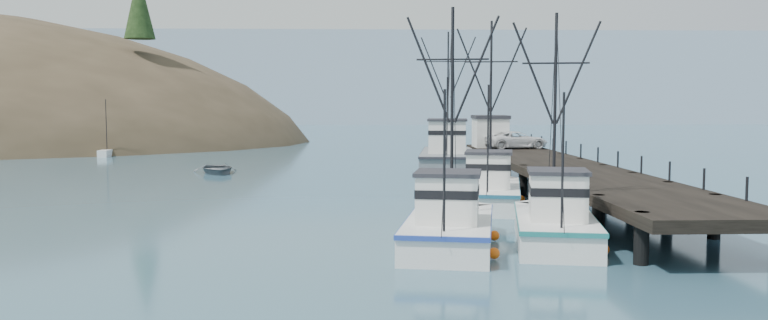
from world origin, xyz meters
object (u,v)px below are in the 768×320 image
at_px(pickup_truck, 517,140).
at_px(work_vessel, 447,158).
at_px(motorboat, 217,173).
at_px(pier_shed, 490,131).
at_px(pier, 563,170).
at_px(trawler_near, 554,224).
at_px(trawler_mid, 450,226).
at_px(trawler_far, 489,192).

bearing_deg(pickup_truck, work_vessel, 84.64).
bearing_deg(work_vessel, motorboat, 178.80).
relative_size(pier_shed, motorboat, 0.62).
bearing_deg(motorboat, pier, -48.23).
bearing_deg(pier_shed, work_vessel, -147.23).
height_order(trawler_near, pickup_truck, trawler_near).
relative_size(trawler_mid, pickup_truck, 1.99).
distance_m(trawler_mid, pier_shed, 35.06).
bearing_deg(trawler_mid, trawler_near, 5.58).
bearing_deg(pickup_truck, trawler_far, 152.61).
height_order(trawler_near, work_vessel, work_vessel).
xyz_separation_m(pier, trawler_far, (-5.52, -4.25, -0.87)).
bearing_deg(trawler_near, pier_shed, 84.54).
relative_size(work_vessel, pickup_truck, 2.77).
relative_size(trawler_far, pickup_truck, 2.11).
bearing_deg(pier, trawler_mid, -120.04).
height_order(trawler_mid, trawler_far, trawler_far).
height_order(pier_shed, pickup_truck, pier_shed).
xyz_separation_m(trawler_mid, motorboat, (-15.68, 31.85, -0.82)).
bearing_deg(work_vessel, pier, -69.99).
bearing_deg(motorboat, trawler_near, -73.13).
relative_size(trawler_near, pickup_truck, 1.95).
xyz_separation_m(pier, pickup_truck, (0.39, 15.96, 1.04)).
bearing_deg(trawler_mid, pier, 59.96).
height_order(trawler_mid, pier_shed, trawler_mid).
height_order(trawler_far, pier_shed, trawler_far).
distance_m(trawler_mid, work_vessel, 31.66).
xyz_separation_m(trawler_mid, work_vessel, (3.70, 31.44, 0.41)).
distance_m(pickup_truck, motorboat, 25.52).
xyz_separation_m(pier_shed, motorboat, (-23.48, -2.23, -3.42)).
bearing_deg(pickup_truck, trawler_mid, 152.08).
relative_size(pier, trawler_far, 3.96).
bearing_deg(trawler_near, work_vessel, 91.63).
bearing_deg(trawler_far, trawler_near, -85.95).
bearing_deg(motorboat, pier_shed, -10.55).
height_order(work_vessel, pickup_truck, work_vessel).
height_order(pier_shed, motorboat, pier_shed).
bearing_deg(work_vessel, pickup_truck, 5.73).
xyz_separation_m(trawler_near, trawler_mid, (-4.58, -0.45, -0.00)).
bearing_deg(pier_shed, trawler_mid, -102.89).
height_order(pickup_truck, motorboat, pickup_truck).
xyz_separation_m(trawler_near, motorboat, (-20.27, 31.40, -0.82)).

